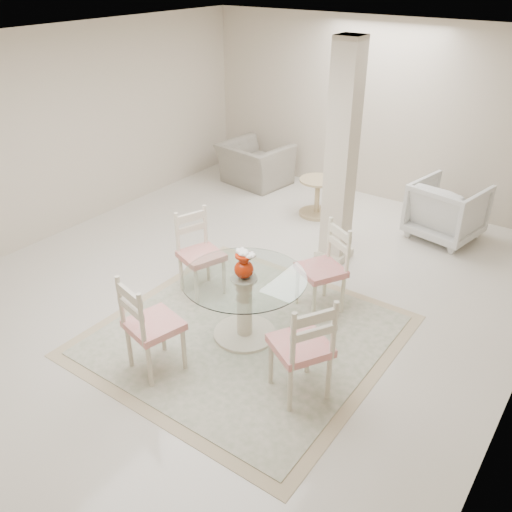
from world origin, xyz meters
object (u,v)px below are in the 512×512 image
Objects in this scene: dining_chair_south at (146,320)px; side_table at (317,198)px; red_vase at (244,265)px; dining_chair_east at (305,342)px; dining_table at (244,307)px; column at (342,157)px; dining_chair_west at (198,247)px; recliner_taupe at (255,164)px; dining_chair_north at (327,262)px; armchair_white at (447,210)px.

side_table is (-0.51, 3.97, -0.33)m from dining_chair_south.
dining_chair_east is (0.94, -0.41, -0.24)m from red_vase.
red_vase is (0.00, 0.00, 0.48)m from dining_table.
dining_table is at bearing -95.71° from red_vase.
dining_table is at bearing -88.43° from column.
column reaches higher than red_vase.
dining_chair_west is (-0.94, 0.40, 0.22)m from dining_table.
dining_chair_east is 3.91m from side_table.
recliner_taupe is at bearing 161.56° from side_table.
column is 2.73m from dining_chair_east.
red_vase is 0.26× the size of dining_chair_north.
armchair_white reaches higher than side_table.
dining_table reaches higher than recliner_taupe.
dining_chair_south is at bearing -137.98° from dining_chair_west.
dining_table is 1.11× the size of dining_chair_north.
armchair_white is 1.55× the size of side_table.
dining_chair_south reaches higher than side_table.
dining_table is 0.48m from red_vase.
dining_chair_south is at bearing -83.80° from dining_chair_north.
armchair_white is at bearing 107.75° from dining_chair_north.
side_table is at bearing -121.41° from dining_chair_east.
red_vase is at bearing -98.47° from dining_chair_south.
dining_chair_east is at bearing 138.34° from recliner_taupe.
armchair_white is (0.50, 2.47, -0.18)m from dining_chair_north.
recliner_taupe is 1.89× the size of side_table.
armchair_white is (1.84, 3.01, -0.17)m from dining_chair_west.
dining_table is (0.06, -2.02, -0.99)m from column.
dining_chair_west is at bearing -129.00° from dining_chair_north.
dining_chair_east reaches higher than side_table.
dining_chair_south is 1.97× the size of side_table.
dining_chair_east reaches higher than armchair_white.
column is 2.25m from dining_table.
dining_chair_west is 1.45m from dining_chair_south.
side_table is at bearing -68.82° from dining_chair_south.
armchair_white is (1.29, 4.35, -0.19)m from dining_chair_south.
dining_chair_south is (-0.39, -0.94, 0.23)m from dining_table.
dining_chair_north is 3.83m from recliner_taupe.
dining_chair_east is 1.45m from dining_chair_north.
dining_chair_east is at bearing -67.74° from column.
dining_chair_south is at bearing 84.43° from armchair_white.
armchair_white is at bearing -174.09° from recliner_taupe.
dining_chair_north reaches higher than side_table.
column is at bearing 66.36° from armchair_white.
recliner_taupe is at bearing 8.83° from armchair_white.
side_table is (-1.84, 3.44, -0.34)m from dining_chair_east.
dining_chair_north is at bearing 89.60° from armchair_white.
column reaches higher than dining_chair_north.
column reaches higher than dining_chair_west.
dining_chair_south is (-0.33, -2.96, -0.76)m from column.
dining_chair_south reaches higher than armchair_white.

